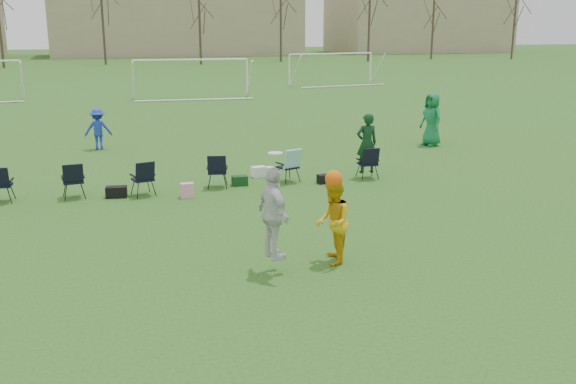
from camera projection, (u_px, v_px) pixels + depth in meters
name	position (u px, v px, depth m)	size (l,w,h in m)	color
ground	(261.00, 297.00, 10.96)	(260.00, 260.00, 0.00)	#245219
fielder_blue	(98.00, 129.00, 23.94)	(0.99, 0.57, 1.53)	#1833B7
fielder_green_far	(432.00, 119.00, 24.62)	(0.99, 0.65, 2.03)	#136F3C
center_contest	(306.00, 217.00, 12.07)	(1.98, 1.20, 2.28)	silver
sideline_setup	(226.00, 168.00, 18.30)	(10.96, 2.10, 1.96)	#0E3318
goal_mid	(191.00, 67.00, 41.18)	(7.40, 0.63, 2.46)	white
goal_right	(331.00, 60.00, 50.21)	(7.35, 1.14, 2.46)	white
tree_line	(105.00, 21.00, 74.24)	(110.28, 3.28, 11.40)	#382B21
building_row	(142.00, 16.00, 100.06)	(126.00, 16.00, 13.00)	tan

